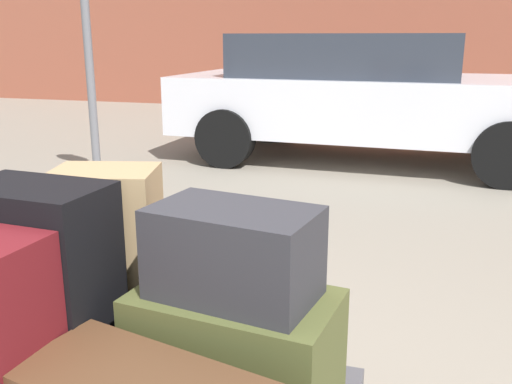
% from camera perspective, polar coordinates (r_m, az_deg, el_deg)
% --- Properties ---
extents(duffel_bag_olive_front_right, '(0.60, 0.40, 0.36)m').
position_cam_1_polar(duffel_bag_olive_front_right, '(1.67, -2.11, -15.86)').
color(duffel_bag_olive_front_right, '#4C5128').
rests_on(duffel_bag_olive_front_right, luggage_cart).
extents(suitcase_black_rear_right, '(0.43, 0.28, 0.65)m').
position_cam_1_polar(suitcase_black_rear_right, '(1.79, -20.73, -9.46)').
color(suitcase_black_rear_right, black).
rests_on(suitcase_black_rear_right, luggage_cart).
extents(suitcase_tan_stacked_top, '(0.37, 0.31, 0.64)m').
position_cam_1_polar(suitcase_tan_stacked_top, '(1.93, -14.45, -7.11)').
color(suitcase_tan_stacked_top, '#9E7F56').
rests_on(suitcase_tan_stacked_top, luggage_cart).
extents(duffel_bag_charcoal_topmost_pile, '(0.48, 0.34, 0.25)m').
position_cam_1_polar(duffel_bag_charcoal_topmost_pile, '(1.54, -2.22, -6.10)').
color(duffel_bag_charcoal_topmost_pile, '#2D2D33').
rests_on(duffel_bag_charcoal_topmost_pile, duffel_bag_olive_front_right).
extents(parked_car, '(4.35, 2.02, 1.42)m').
position_cam_1_polar(parked_car, '(6.64, 10.75, 9.65)').
color(parked_car, silver).
rests_on(parked_car, ground_plane).
extents(no_parking_sign, '(0.49, 0.12, 2.58)m').
position_cam_1_polar(no_parking_sign, '(5.04, -16.77, 16.98)').
color(no_parking_sign, slate).
rests_on(no_parking_sign, ground_plane).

